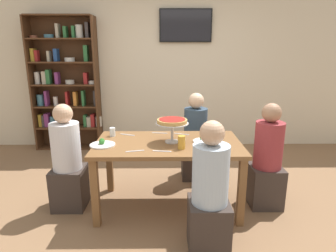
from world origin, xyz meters
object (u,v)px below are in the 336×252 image
object	(u,v)px
cutlery_knife_near	(160,133)
cutlery_spare_fork	(162,151)
beer_glass_amber_tall	(182,142)
television	(186,26)
diner_head_west	(68,165)
diner_far_right	(195,142)
salad_plate_near_diner	(102,144)
cutlery_fork_near	(135,151)
salad_plate_far_diner	(204,141)
bookshelf	(66,85)
salad_plate_spare	(211,150)
deep_dish_pizza_stand	(172,123)
diner_near_right	(210,197)
cutlery_fork_far	(182,134)
cutlery_knife_far	(127,135)
diner_head_east	(267,163)
dining_table	(168,151)
water_glass_clear_near	(113,132)

from	to	relation	value
cutlery_knife_near	cutlery_spare_fork	bearing A→B (deg)	101.76
beer_glass_amber_tall	cutlery_knife_near	bearing A→B (deg)	112.43
television	diner_head_west	xyz separation A→B (m)	(-1.38, -2.10, -1.57)
diner_far_right	cutlery_spare_fork	world-z (taller)	diner_far_right
salad_plate_near_diner	cutlery_fork_near	bearing A→B (deg)	-27.50
salad_plate_far_diner	beer_glass_amber_tall	world-z (taller)	beer_glass_amber_tall
bookshelf	salad_plate_spare	bearing A→B (deg)	-47.85
salad_plate_spare	cutlery_knife_near	world-z (taller)	salad_plate_spare
cutlery_fork_near	cutlery_knife_near	distance (m)	0.65
salad_plate_spare	television	bearing A→B (deg)	92.15
television	deep_dish_pizza_stand	world-z (taller)	television
diner_head_west	salad_plate_far_diner	world-z (taller)	diner_head_west
cutlery_spare_fork	salad_plate_far_diner	bearing A→B (deg)	41.20
diner_near_right	cutlery_fork_far	world-z (taller)	diner_near_right
cutlery_knife_far	cutlery_spare_fork	xyz separation A→B (m)	(0.40, -0.55, 0.00)
cutlery_fork_near	diner_near_right	bearing A→B (deg)	-47.39
beer_glass_amber_tall	cutlery_knife_near	size ratio (longest dim) A/B	0.73
beer_glass_amber_tall	cutlery_knife_far	distance (m)	0.76
diner_far_right	diner_head_west	size ratio (longest dim) A/B	1.00
diner_head_east	cutlery_knife_far	world-z (taller)	diner_head_east
diner_head_east	cutlery_knife_near	xyz separation A→B (m)	(-1.16, 0.32, 0.25)
bookshelf	diner_near_right	world-z (taller)	bookshelf
salad_plate_near_diner	cutlery_knife_far	xyz separation A→B (m)	(0.21, 0.36, -0.01)
diner_head_west	salad_plate_spare	size ratio (longest dim) A/B	5.74
dining_table	beer_glass_amber_tall	size ratio (longest dim) A/B	11.57
salad_plate_near_diner	cutlery_spare_fork	xyz separation A→B (m)	(0.61, -0.19, -0.01)
diner_far_right	water_glass_clear_near	distance (m)	1.15
cutlery_knife_near	diner_far_right	bearing A→B (deg)	-129.92
diner_near_right	cutlery_fork_far	bearing A→B (deg)	10.06
dining_table	beer_glass_amber_tall	bearing A→B (deg)	-57.54
deep_dish_pizza_stand	cutlery_knife_near	size ratio (longest dim) A/B	1.89
diner_near_right	salad_plate_spare	size ratio (longest dim) A/B	5.74
salad_plate_near_diner	cutlery_knife_far	size ratio (longest dim) A/B	1.42
diner_far_right	salad_plate_far_diner	size ratio (longest dim) A/B	5.06
dining_table	cutlery_spare_fork	bearing A→B (deg)	-102.42
diner_near_right	cutlery_knife_near	world-z (taller)	diner_near_right
salad_plate_spare	beer_glass_amber_tall	world-z (taller)	beer_glass_amber_tall
salad_plate_near_diner	deep_dish_pizza_stand	bearing A→B (deg)	7.81
diner_near_right	diner_head_east	world-z (taller)	same
bookshelf	salad_plate_spare	distance (m)	3.15
diner_head_east	bookshelf	bearing A→B (deg)	-35.69
deep_dish_pizza_stand	bookshelf	bearing A→B (deg)	131.02
beer_glass_amber_tall	diner_head_west	bearing A→B (deg)	170.25
diner_far_right	diner_head_west	world-z (taller)	same
cutlery_knife_near	bookshelf	bearing A→B (deg)	-37.45
diner_head_east	beer_glass_amber_tall	xyz separation A→B (m)	(-0.94, -0.22, 0.31)
diner_head_east	salad_plate_far_diner	distance (m)	0.74
bookshelf	diner_head_west	size ratio (longest dim) A/B	1.92
salad_plate_spare	cutlery_fork_far	xyz separation A→B (m)	(-0.24, 0.61, -0.02)
deep_dish_pizza_stand	cutlery_fork_far	size ratio (longest dim) A/B	1.89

